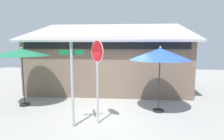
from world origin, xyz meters
TOP-DOWN VIEW (x-y plane):
  - ground_plane at (0.00, 0.00)m, footprint 28.00×28.00m
  - cafe_building at (-0.63, 4.58)m, footprint 9.34×5.62m
  - street_sign_post at (-1.27, -1.39)m, footprint 0.75×0.81m
  - stop_sign at (-0.49, -1.05)m, footprint 0.51×0.59m
  - patio_umbrella_forest_green_left at (-4.12, 0.62)m, footprint 2.35×2.35m
  - patio_umbrella_royal_blue_center at (1.81, 0.37)m, footprint 2.43×2.43m

SIDE VIEW (x-z plane):
  - ground_plane at x=0.00m, z-range -0.10..0.00m
  - cafe_building at x=-0.63m, z-range -0.46..3.75m
  - street_sign_post at x=-1.27m, z-range 0.31..3.14m
  - stop_sign at x=-0.49m, z-range 0.57..3.49m
  - patio_umbrella_royal_blue_center at x=1.81m, z-range 1.02..3.71m
  - patio_umbrella_forest_green_left at x=-4.12m, z-range 1.07..3.71m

